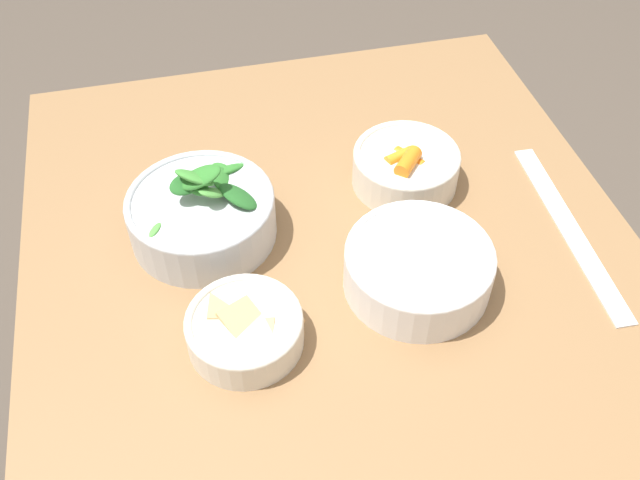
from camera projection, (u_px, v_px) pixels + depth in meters
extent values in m
cube|color=olive|center=(349.00, 303.00, 0.90)|extent=(1.07, 0.81, 0.03)
cube|color=brown|center=(119.00, 272.00, 1.44)|extent=(0.06, 0.06, 0.75)
cube|color=brown|center=(440.00, 216.00, 1.55)|extent=(0.06, 0.06, 0.75)
cylinder|color=silver|center=(405.00, 169.00, 1.02)|extent=(0.15, 0.15, 0.05)
torus|color=silver|center=(407.00, 155.00, 1.00)|extent=(0.15, 0.15, 0.01)
cylinder|color=orange|center=(405.00, 160.00, 1.00)|extent=(0.04, 0.04, 0.02)
cylinder|color=orange|center=(388.00, 165.00, 1.00)|extent=(0.03, 0.05, 0.02)
cylinder|color=orange|center=(430.00, 154.00, 1.02)|extent=(0.04, 0.05, 0.02)
cylinder|color=orange|center=(409.00, 160.00, 1.00)|extent=(0.05, 0.05, 0.02)
cylinder|color=orange|center=(408.00, 162.00, 0.98)|extent=(0.05, 0.05, 0.02)
cylinder|color=orange|center=(399.00, 157.00, 0.99)|extent=(0.03, 0.05, 0.02)
cylinder|color=silver|center=(202.00, 217.00, 0.94)|extent=(0.19, 0.19, 0.06)
torus|color=silver|center=(199.00, 200.00, 0.92)|extent=(0.19, 0.19, 0.01)
ellipsoid|color=#4C933D|center=(152.00, 230.00, 0.89)|extent=(0.05, 0.04, 0.04)
ellipsoid|color=#3D8433|center=(196.00, 181.00, 0.91)|extent=(0.04, 0.04, 0.03)
ellipsoid|color=#235B23|center=(170.00, 180.00, 0.97)|extent=(0.04, 0.05, 0.02)
ellipsoid|color=#3D8433|center=(194.00, 178.00, 0.89)|extent=(0.05, 0.06, 0.04)
ellipsoid|color=#2D7028|center=(213.00, 173.00, 0.96)|extent=(0.07, 0.07, 0.03)
ellipsoid|color=#4C933D|center=(211.00, 193.00, 0.90)|extent=(0.04, 0.05, 0.03)
ellipsoid|color=#235B23|center=(238.00, 197.00, 0.91)|extent=(0.07, 0.07, 0.04)
ellipsoid|color=#2D7028|center=(200.00, 177.00, 0.90)|extent=(0.05, 0.07, 0.04)
ellipsoid|color=#2D7028|center=(195.00, 183.00, 0.90)|extent=(0.05, 0.05, 0.03)
ellipsoid|color=#2D7028|center=(225.00, 171.00, 0.96)|extent=(0.05, 0.07, 0.03)
ellipsoid|color=#235B23|center=(188.00, 183.00, 0.90)|extent=(0.05, 0.06, 0.02)
ellipsoid|color=#2D7028|center=(221.00, 179.00, 0.94)|extent=(0.04, 0.03, 0.03)
cylinder|color=white|center=(418.00, 269.00, 0.88)|extent=(0.18, 0.18, 0.06)
torus|color=white|center=(420.00, 254.00, 0.86)|extent=(0.18, 0.18, 0.01)
cylinder|color=#936042|center=(417.00, 274.00, 0.89)|extent=(0.17, 0.17, 0.03)
ellipsoid|color=#8E5B3D|center=(468.00, 247.00, 0.89)|extent=(0.01, 0.01, 0.01)
ellipsoid|color=#8E5B3D|center=(475.00, 255.00, 0.88)|extent=(0.01, 0.01, 0.01)
ellipsoid|color=#8E5B3D|center=(397.00, 232.00, 0.91)|extent=(0.01, 0.01, 0.01)
ellipsoid|color=#AD7551|center=(365.00, 255.00, 0.88)|extent=(0.01, 0.01, 0.01)
ellipsoid|color=#A36B4C|center=(424.00, 267.00, 0.87)|extent=(0.01, 0.01, 0.01)
ellipsoid|color=#A36B4C|center=(457.00, 283.00, 0.85)|extent=(0.01, 0.01, 0.01)
ellipsoid|color=#AD7551|center=(436.00, 243.00, 0.89)|extent=(0.01, 0.01, 0.01)
ellipsoid|color=#AD7551|center=(474.00, 241.00, 0.89)|extent=(0.01, 0.01, 0.01)
ellipsoid|color=#8E5B3D|center=(382.00, 295.00, 0.84)|extent=(0.01, 0.01, 0.01)
ellipsoid|color=#A36B4C|center=(419.00, 238.00, 0.90)|extent=(0.01, 0.01, 0.01)
ellipsoid|color=#AD7551|center=(400.00, 291.00, 0.84)|extent=(0.01, 0.01, 0.01)
ellipsoid|color=#8E5B3D|center=(372.00, 259.00, 0.88)|extent=(0.01, 0.01, 0.01)
ellipsoid|color=#8E5B3D|center=(424.00, 306.00, 0.83)|extent=(0.01, 0.01, 0.01)
ellipsoid|color=#8E5B3D|center=(467.00, 264.00, 0.87)|extent=(0.01, 0.01, 0.01)
cylinder|color=#E0A88E|center=(412.00, 260.00, 0.87)|extent=(0.03, 0.03, 0.01)
cylinder|color=beige|center=(424.00, 289.00, 0.83)|extent=(0.03, 0.03, 0.01)
cylinder|color=tan|center=(439.00, 237.00, 0.90)|extent=(0.02, 0.02, 0.01)
cylinder|color=tan|center=(392.00, 252.00, 0.88)|extent=(0.03, 0.03, 0.01)
cylinder|color=silver|center=(245.00, 331.00, 0.83)|extent=(0.14, 0.14, 0.04)
torus|color=silver|center=(244.00, 320.00, 0.81)|extent=(0.14, 0.14, 0.01)
cube|color=tan|center=(280.00, 331.00, 0.82)|extent=(0.06, 0.06, 0.02)
cube|color=tan|center=(245.00, 326.00, 0.82)|extent=(0.06, 0.06, 0.02)
cube|color=tan|center=(256.00, 334.00, 0.81)|extent=(0.05, 0.05, 0.02)
cube|color=tan|center=(234.00, 303.00, 0.84)|extent=(0.06, 0.07, 0.01)
cube|color=tan|center=(243.00, 320.00, 0.82)|extent=(0.06, 0.06, 0.02)
cube|color=silver|center=(569.00, 229.00, 0.97)|extent=(0.33, 0.04, 0.00)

